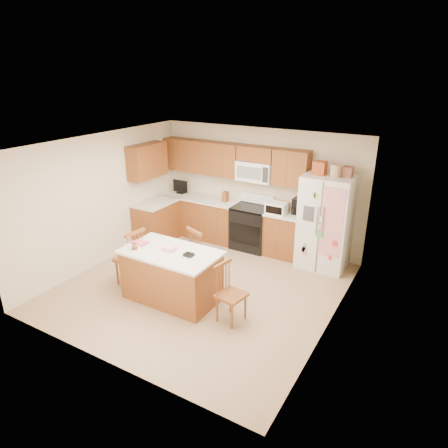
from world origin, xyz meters
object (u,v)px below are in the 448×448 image
Objects in this scene: island at (172,275)px; windsor_chair_back at (202,256)px; windsor_chair_right at (230,294)px; windsor_chair_left at (131,259)px; stove at (252,227)px; refrigerator at (326,221)px.

island is 1.56× the size of windsor_chair_back.
windsor_chair_right is at bearing -38.15° from windsor_chair_back.
island is 0.91m from windsor_chair_left.
windsor_chair_left is 1.02× the size of windsor_chair_back.
windsor_chair_back is (0.10, 0.75, 0.05)m from island.
windsor_chair_left is at bearing 178.08° from island.
stove is 2.70m from windsor_chair_left.
windsor_chair_back is (-1.69, -1.67, -0.44)m from refrigerator.
windsor_chair_back is 1.09× the size of windsor_chair_right.
stove is 2.50m from island.
stove is at bearing 86.06° from windsor_chair_back.
stove is 1.08× the size of windsor_chair_left.
windsor_chair_right is at bearing -2.43° from windsor_chair_left.
windsor_chair_left is 1.24m from windsor_chair_back.
refrigerator reaches higher than stove.
refrigerator is 1.95× the size of windsor_chair_left.
stove reaches higher than windsor_chair_right.
refrigerator is 2.61m from windsor_chair_right.
refrigerator is 2.18× the size of windsor_chair_right.
windsor_chair_left reaches higher than island.
refrigerator reaches higher than windsor_chair_right.
stove is 1.63m from refrigerator.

